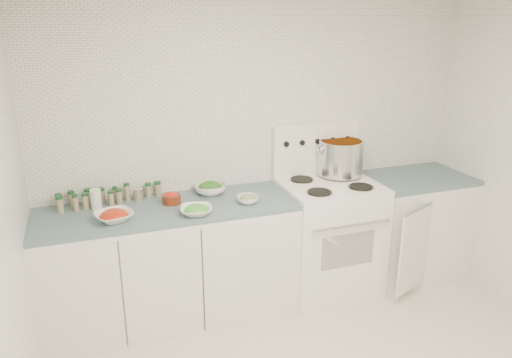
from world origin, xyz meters
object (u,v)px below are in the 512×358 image
at_px(stove, 328,233).
at_px(bowl_snowpea, 196,210).
at_px(bowl_tomato, 114,216).
at_px(stock_pot, 340,156).

bearing_deg(stove, bowl_snowpea, -170.34).
distance_m(bowl_tomato, bowl_snowpea, 0.55).
bearing_deg(bowl_tomato, bowl_snowpea, -7.69).
height_order(stove, stock_pot, stove).
xyz_separation_m(bowl_tomato, bowl_snowpea, (0.54, -0.07, -0.00)).
distance_m(stock_pot, bowl_snowpea, 1.36).
bearing_deg(bowl_tomato, stove, 4.07).
distance_m(stove, bowl_tomato, 1.74).
bearing_deg(stock_pot, stove, -136.70).
bearing_deg(bowl_snowpea, stove, 9.66).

